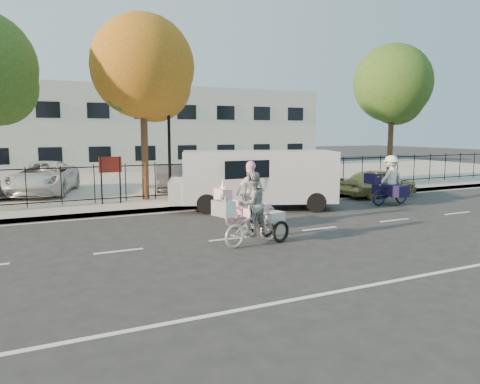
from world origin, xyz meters
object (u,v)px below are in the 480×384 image
unicorn_bike (250,203)px  lot_car_b (43,178)px  lamppost (169,126)px  bull_bike (390,185)px  zebra_trike (252,217)px  lot_car_c (170,177)px  gold_sedan (379,183)px  lot_car_d (268,172)px  white_van (256,177)px

unicorn_bike → lot_car_b: bearing=24.8°
lamppost → bull_bike: bearing=-29.0°
lamppost → zebra_trike: (-0.23, -7.60, -2.38)m
zebra_trike → bull_bike: size_ratio=1.04×
bull_bike → lot_car_c: (-6.74, 7.31, -0.04)m
zebra_trike → lot_car_c: 10.71m
lot_car_c → lot_car_b: bearing=-175.7°
lamppost → lot_car_b: (-4.50, 4.17, -2.25)m
gold_sedan → lot_car_d: lot_car_d is taller
lamppost → unicorn_bike: bearing=-82.7°
lamppost → lot_car_b: lamppost is taller
unicorn_bike → gold_sedan: 8.85m
lot_car_d → zebra_trike: bearing=-142.3°
lamppost → lot_car_b: 6.53m
unicorn_bike → white_van: 3.36m
gold_sedan → bull_bike: bearing=145.8°
zebra_trike → white_van: size_ratio=0.33×
bull_bike → gold_sedan: 2.33m
lot_car_d → white_van: bearing=-144.1°
zebra_trike → lot_car_d: 12.28m
lot_car_c → lot_car_d: 5.22m
lamppost → white_van: lamppost is taller
lot_car_b → lot_car_d: size_ratio=1.40×
bull_bike → gold_sedan: bearing=-35.1°
lamppost → lot_car_b: size_ratio=0.84×
zebra_trike → lot_car_c: bearing=-21.1°
lamppost → zebra_trike: 7.97m
lamppost → gold_sedan: size_ratio=1.17×
gold_sedan → zebra_trike: bearing=117.9°
zebra_trike → lot_car_b: zebra_trike is taller
gold_sedan → lot_car_d: size_ratio=1.01×
bull_bike → white_van: size_ratio=0.32×
lamppost → zebra_trike: lamppost is taller
unicorn_bike → white_van: white_van is taller
zebra_trike → lot_car_b: size_ratio=0.43×
unicorn_bike → white_van: size_ratio=0.31×
bull_bike → white_van: (-5.24, 1.47, 0.42)m
white_van → lot_car_c: (-1.50, 5.84, -0.46)m
lamppost → lot_car_d: size_ratio=1.18×
lot_car_c → lamppost: bearing=-91.4°
zebra_trike → bull_bike: bull_bike is taller
unicorn_bike → lot_car_b: unicorn_bike is taller
lot_car_b → lot_car_c: (5.45, -1.12, -0.12)m
unicorn_bike → gold_sedan: size_ratio=0.55×
lamppost → lot_car_d: bearing=25.0°
lot_car_c → bull_bike: bearing=-31.4°
unicorn_bike → lot_car_b: size_ratio=0.39×
bull_bike → zebra_trike: bearing=109.7°
gold_sedan → lot_car_d: bearing=25.7°
bull_bike → lot_car_c: bearing=39.5°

